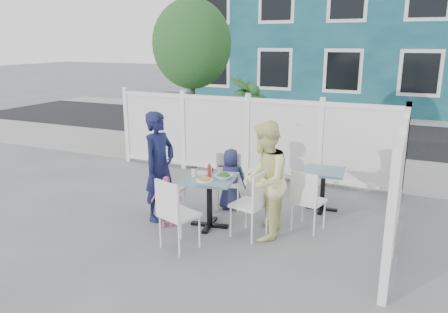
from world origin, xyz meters
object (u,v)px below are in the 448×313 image
at_px(main_table, 209,189).
at_px(chair_near, 174,210).
at_px(utility_cabinet, 177,122).
at_px(spare_table, 323,179).
at_px(chair_right, 254,200).
at_px(man, 159,166).
at_px(chair_left, 165,183).
at_px(chair_back, 228,177).
at_px(woman, 264,181).
at_px(toddler, 166,201).
at_px(boy, 231,179).

relative_size(main_table, chair_near, 0.86).
bearing_deg(utility_cabinet, spare_table, -33.33).
xyz_separation_m(chair_right, man, (-1.55, 0.07, 0.27)).
bearing_deg(chair_left, spare_table, 118.23).
relative_size(chair_near, man, 0.58).
distance_m(chair_left, chair_back, 1.07).
distance_m(chair_left, woman, 1.66).
relative_size(man, toddler, 2.17).
height_order(chair_near, toddler, chair_near).
bearing_deg(woman, chair_left, -103.09).
bearing_deg(chair_back, chair_left, 27.36).
bearing_deg(chair_left, woman, 85.48).
bearing_deg(chair_back, spare_table, 179.12).
bearing_deg(main_table, chair_left, 174.83).
bearing_deg(chair_left, toddler, 32.62).
bearing_deg(chair_left, man, -15.17).
distance_m(utility_cabinet, main_table, 5.09).
bearing_deg(toddler, chair_right, -32.70).
distance_m(utility_cabinet, spare_table, 5.16).
distance_m(chair_right, man, 1.58).
bearing_deg(woman, spare_table, 147.31).
height_order(chair_left, woman, woman).
xyz_separation_m(utility_cabinet, main_table, (2.94, -4.15, -0.08)).
xyz_separation_m(main_table, chair_near, (-0.09, -0.86, -0.03)).
height_order(utility_cabinet, woman, woman).
bearing_deg(chair_near, chair_right, 62.76).
distance_m(chair_near, woman, 1.29).
relative_size(chair_left, boy, 0.94).
bearing_deg(chair_right, chair_left, 97.37).
xyz_separation_m(main_table, woman, (0.83, -0.00, 0.23)).
height_order(main_table, chair_right, chair_right).
bearing_deg(main_table, man, -178.47).
bearing_deg(chair_left, main_table, 82.91).
bearing_deg(man, utility_cabinet, 33.98).
height_order(utility_cabinet, spare_table, utility_cabinet).
height_order(chair_right, toddler, chair_right).
relative_size(chair_left, chair_near, 0.98).
xyz_separation_m(utility_cabinet, toddler, (2.34, -4.37, -0.28)).
height_order(chair_back, chair_near, chair_near).
xyz_separation_m(main_table, toddler, (-0.60, -0.22, -0.20)).
height_order(main_table, man, man).
distance_m(spare_table, chair_near, 2.65).
distance_m(man, toddler, 0.54).
bearing_deg(main_table, chair_near, -95.73).
height_order(spare_table, chair_right, chair_right).
distance_m(chair_right, toddler, 1.34).
relative_size(boy, toddler, 1.30).
bearing_deg(utility_cabinet, woman, -48.06).
relative_size(utility_cabinet, man, 0.80).
height_order(main_table, chair_near, chair_near).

